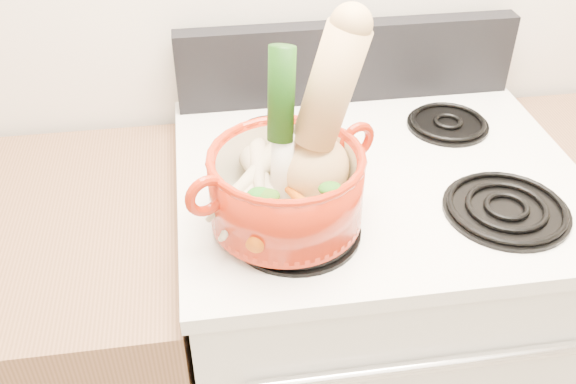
{
  "coord_description": "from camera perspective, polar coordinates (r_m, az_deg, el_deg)",
  "views": [
    {
      "loc": [
        -0.33,
        0.41,
        1.66
      ],
      "look_at": [
        -0.2,
        1.24,
        1.04
      ],
      "focal_mm": 40.0,
      "sensor_mm": 36.0,
      "label": 1
    }
  ],
  "objects": [
    {
      "name": "stove_body",
      "position": [
        1.59,
        6.55,
        -12.73
      ],
      "size": [
        0.76,
        0.65,
        0.92
      ],
      "primitive_type": "cube",
      "color": "silver",
      "rests_on": "floor"
    },
    {
      "name": "cooktop",
      "position": [
        1.27,
        8.02,
        1.36
      ],
      "size": [
        0.78,
        0.67,
        0.03
      ],
      "primitive_type": "cube",
      "color": "white",
      "rests_on": "stove_body"
    },
    {
      "name": "control_backsplash",
      "position": [
        1.47,
        5.27,
        11.46
      ],
      "size": [
        0.76,
        0.05,
        0.18
      ],
      "primitive_type": "cube",
      "color": "black",
      "rests_on": "cooktop"
    },
    {
      "name": "oven_handle",
      "position": [
        1.14,
        11.91,
        -14.95
      ],
      "size": [
        0.6,
        0.02,
        0.02
      ],
      "primitive_type": "cylinder",
      "rotation": [
        0.0,
        1.57,
        0.0
      ],
      "color": "silver",
      "rests_on": "stove_body"
    },
    {
      "name": "burner_front_left",
      "position": [
        1.1,
        0.69,
        -3.25
      ],
      "size": [
        0.22,
        0.22,
        0.02
      ],
      "primitive_type": "cylinder",
      "color": "black",
      "rests_on": "cooktop"
    },
    {
      "name": "burner_front_right",
      "position": [
        1.2,
        18.85,
        -1.34
      ],
      "size": [
        0.22,
        0.22,
        0.02
      ],
      "primitive_type": "cylinder",
      "color": "black",
      "rests_on": "cooktop"
    },
    {
      "name": "burner_back_left",
      "position": [
        1.34,
        -1.36,
        4.94
      ],
      "size": [
        0.17,
        0.17,
        0.02
      ],
      "primitive_type": "cylinder",
      "color": "black",
      "rests_on": "cooktop"
    },
    {
      "name": "burner_back_right",
      "position": [
        1.43,
        14.03,
        6.0
      ],
      "size": [
        0.17,
        0.17,
        0.02
      ],
      "primitive_type": "cylinder",
      "color": "black",
      "rests_on": "cooktop"
    },
    {
      "name": "dutch_oven",
      "position": [
        1.07,
        -0.16,
        0.38
      ],
      "size": [
        0.34,
        0.34,
        0.13
      ],
      "primitive_type": "cylinder",
      "rotation": [
        0.0,
        0.0,
        0.42
      ],
      "color": "#A31F0A",
      "rests_on": "burner_front_left"
    },
    {
      "name": "pot_handle_left",
      "position": [
        0.98,
        -7.28,
        -0.32
      ],
      "size": [
        0.07,
        0.04,
        0.07
      ],
      "primitive_type": "torus",
      "rotation": [
        1.57,
        0.0,
        0.42
      ],
      "color": "#A31F0A",
      "rests_on": "dutch_oven"
    },
    {
      "name": "pot_handle_right",
      "position": [
        1.11,
        6.15,
        4.57
      ],
      "size": [
        0.07,
        0.04,
        0.07
      ],
      "primitive_type": "torus",
      "rotation": [
        1.57,
        0.0,
        0.42
      ],
      "color": "#A31F0A",
      "rests_on": "dutch_oven"
    },
    {
      "name": "squash",
      "position": [
        1.04,
        3.4,
        6.79
      ],
      "size": [
        0.22,
        0.15,
        0.33
      ],
      "primitive_type": null,
      "rotation": [
        0.0,
        0.27,
        0.09
      ],
      "color": "tan",
      "rests_on": "dutch_oven"
    },
    {
      "name": "leek",
      "position": [
        1.02,
        -0.51,
        5.73
      ],
      "size": [
        0.07,
        0.09,
        0.29
      ],
      "primitive_type": "cylinder",
      "rotation": [
        -0.13,
        0.0,
        -0.38
      ],
      "color": "silver",
      "rests_on": "dutch_oven"
    },
    {
      "name": "ginger",
      "position": [
        1.13,
        0.04,
        2.04
      ],
      "size": [
        0.11,
        0.09,
        0.05
      ],
      "primitive_type": "ellipsoid",
      "rotation": [
        0.0,
        0.0,
        -0.41
      ],
      "color": "#D2BF81",
      "rests_on": "dutch_oven"
    },
    {
      "name": "parsnip_0",
      "position": [
        1.08,
        -3.45,
        0.12
      ],
      "size": [
        0.15,
        0.22,
        0.06
      ],
      "primitive_type": "cone",
      "rotation": [
        1.66,
        0.0,
        -0.53
      ],
      "color": "beige",
      "rests_on": "dutch_oven"
    },
    {
      "name": "parsnip_1",
      "position": [
        1.07,
        -3.63,
        -0.08
      ],
      "size": [
        0.14,
        0.2,
        0.06
      ],
      "primitive_type": "cone",
      "rotation": [
        1.66,
        0.0,
        -0.49
      ],
      "color": "beige",
      "rests_on": "dutch_oven"
    },
    {
      "name": "parsnip_2",
      "position": [
        1.08,
        -2.04,
        0.83
      ],
      "size": [
        0.09,
        0.21,
        0.06
      ],
      "primitive_type": "cone",
      "rotation": [
        1.66,
        0.0,
        0.26
      ],
      "color": "beige",
      "rests_on": "dutch_oven"
    },
    {
      "name": "parsnip_3",
      "position": [
        1.08,
        -3.89,
        0.85
      ],
      "size": [
        0.17,
        0.17,
        0.06
      ],
      "primitive_type": "cone",
      "rotation": [
        1.66,
        0.0,
        -0.77
      ],
      "color": "beige",
      "rests_on": "dutch_oven"
    },
    {
      "name": "parsnip_4",
      "position": [
        1.09,
        -2.66,
        1.98
      ],
      "size": [
        0.05,
        0.21,
        0.06
      ],
      "primitive_type": "cone",
      "rotation": [
        1.66,
        0.0,
        -0.07
      ],
      "color": "beige",
      "rests_on": "dutch_oven"
    },
    {
      "name": "carrot_0",
      "position": [
        1.04,
        -1.91,
        -2.21
      ],
      "size": [
        0.08,
        0.15,
        0.04
      ],
      "primitive_type": "cone",
      "rotation": [
        1.66,
        0.0,
        -0.38
      ],
      "color": "#CD4E0A",
      "rests_on": "dutch_oven"
    },
    {
      "name": "carrot_1",
      "position": [
        1.03,
        -2.21,
        -1.85
      ],
      "size": [
        0.04,
        0.14,
        0.04
      ],
      "primitive_type": "cone",
      "rotation": [
        1.66,
        0.0,
        -0.05
      ],
      "color": "#CF520A",
      "rests_on": "dutch_oven"
    },
    {
      "name": "carrot_2",
      "position": [
        1.05,
        1.21,
        -0.97
      ],
      "size": [
        0.1,
        0.15,
        0.04
      ],
      "primitive_type": "cone",
      "rotation": [
        1.66,
        0.0,
        0.49
      ],
      "color": "#D9650A",
      "rests_on": "dutch_oven"
    }
  ]
}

